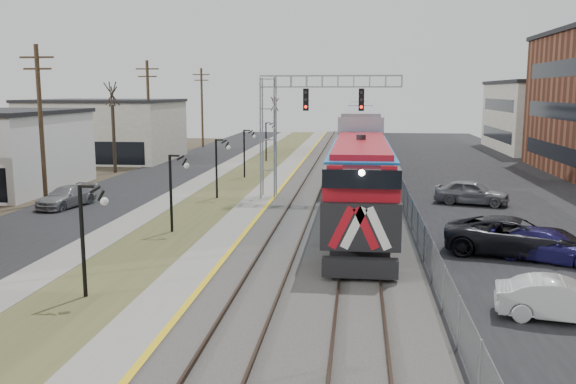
# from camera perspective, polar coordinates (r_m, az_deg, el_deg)

# --- Properties ---
(street_west) EXTENTS (7.00, 120.00, 0.04)m
(street_west) POSITION_cam_1_polar(r_m,az_deg,el_deg) (49.88, -13.23, 0.97)
(street_west) COLOR black
(street_west) RESTS_ON ground
(sidewalk) EXTENTS (2.00, 120.00, 0.08)m
(sidewalk) POSITION_cam_1_polar(r_m,az_deg,el_deg) (48.55, -8.23, 0.92)
(sidewalk) COLOR gray
(sidewalk) RESTS_ON ground
(grass_median) EXTENTS (4.00, 120.00, 0.06)m
(grass_median) POSITION_cam_1_polar(r_m,az_deg,el_deg) (47.87, -4.75, 0.85)
(grass_median) COLOR #484C28
(grass_median) RESTS_ON ground
(platform) EXTENTS (2.00, 120.00, 0.24)m
(platform) POSITION_cam_1_polar(r_m,az_deg,el_deg) (47.36, -1.19, 0.90)
(platform) COLOR gray
(platform) RESTS_ON ground
(ballast_bed) EXTENTS (8.00, 120.00, 0.20)m
(ballast_bed) POSITION_cam_1_polar(r_m,az_deg,el_deg) (46.96, 4.86, 0.77)
(ballast_bed) COLOR #595651
(ballast_bed) RESTS_ON ground
(parking_lot) EXTENTS (16.00, 120.00, 0.04)m
(parking_lot) POSITION_cam_1_polar(r_m,az_deg,el_deg) (48.14, 19.29, 0.39)
(parking_lot) COLOR black
(parking_lot) RESTS_ON ground
(platform_edge) EXTENTS (0.24, 120.00, 0.01)m
(platform_edge) POSITION_cam_1_polar(r_m,az_deg,el_deg) (47.24, -0.14, 1.03)
(platform_edge) COLOR gold
(platform_edge) RESTS_ON platform
(track_near) EXTENTS (1.58, 120.00, 0.15)m
(track_near) POSITION_cam_1_polar(r_m,az_deg,el_deg) (47.03, 2.43, 1.03)
(track_near) COLOR #2D2119
(track_near) RESTS_ON ballast_bed
(track_far) EXTENTS (1.58, 120.00, 0.15)m
(track_far) POSITION_cam_1_polar(r_m,az_deg,el_deg) (46.91, 6.70, 0.95)
(track_far) COLOR #2D2119
(track_far) RESTS_ON ballast_bed
(train) EXTENTS (3.00, 85.85, 5.33)m
(train) POSITION_cam_1_polar(r_m,az_deg,el_deg) (66.41, 6.74, 5.71)
(train) COLOR blue
(train) RESTS_ON ground
(signal_gantry) EXTENTS (9.00, 1.07, 8.15)m
(signal_gantry) POSITION_cam_1_polar(r_m,az_deg,el_deg) (39.65, 0.60, 7.18)
(signal_gantry) COLOR gray
(signal_gantry) RESTS_ON ground
(lampposts) EXTENTS (0.14, 62.14, 4.00)m
(lampposts) POSITION_cam_1_polar(r_m,az_deg,el_deg) (31.55, -10.75, -0.11)
(lampposts) COLOR black
(lampposts) RESTS_ON ground
(utility_poles) EXTENTS (0.28, 80.28, 10.00)m
(utility_poles) POSITION_cam_1_polar(r_m,az_deg,el_deg) (41.53, -22.10, 5.79)
(utility_poles) COLOR #4C3823
(utility_poles) RESTS_ON ground
(fence) EXTENTS (0.04, 120.00, 1.60)m
(fence) POSITION_cam_1_polar(r_m,az_deg,el_deg) (46.93, 10.01, 1.52)
(fence) COLOR gray
(fence) RESTS_ON ground
(bare_trees) EXTENTS (12.30, 42.30, 5.95)m
(bare_trees) POSITION_cam_1_polar(r_m,az_deg,el_deg) (53.63, -13.10, 4.43)
(bare_trees) COLOR #382D23
(bare_trees) RESTS_ON ground
(car_lot_b) EXTENTS (4.17, 2.06, 1.31)m
(car_lot_b) POSITION_cam_1_polar(r_m,az_deg,el_deg) (21.12, 24.24, -9.29)
(car_lot_b) COLOR silver
(car_lot_b) RESTS_ON ground
(car_lot_c) EXTENTS (6.40, 4.07, 1.64)m
(car_lot_c) POSITION_cam_1_polar(r_m,az_deg,el_deg) (28.43, 20.41, -4.01)
(car_lot_c) COLOR black
(car_lot_c) RESTS_ON ground
(car_lot_d) EXTENTS (5.01, 3.57, 1.35)m
(car_lot_d) POSITION_cam_1_polar(r_m,az_deg,el_deg) (28.00, 23.10, -4.69)
(car_lot_d) COLOR #1C1855
(car_lot_d) RESTS_ON ground
(car_lot_e) EXTENTS (4.90, 3.07, 1.56)m
(car_lot_e) POSITION_cam_1_polar(r_m,az_deg,el_deg) (40.25, 16.81, -0.07)
(car_lot_e) COLOR gray
(car_lot_e) RESTS_ON ground
(car_street_b) EXTENTS (2.72, 4.69, 1.28)m
(car_street_b) POSITION_cam_1_polar(r_m,az_deg,el_deg) (40.09, -20.04, -0.48)
(car_street_b) COLOR gray
(car_street_b) RESTS_ON ground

